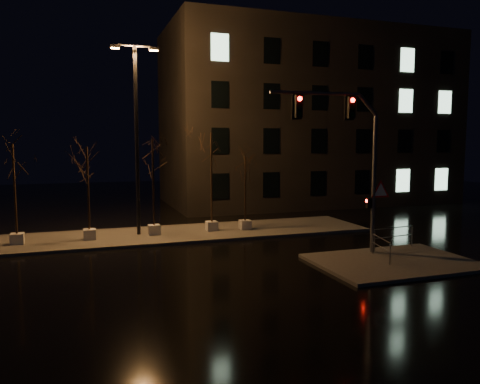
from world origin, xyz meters
name	(u,v)px	position (x,y,z in m)	size (l,w,h in m)	color
ground	(211,259)	(0.00, 0.00, 0.00)	(90.00, 90.00, 0.00)	black
median	(184,234)	(0.00, 6.00, 0.07)	(22.00, 5.00, 0.15)	#474640
sidewalk_corner	(394,262)	(7.50, -3.50, 0.07)	(7.00, 5.00, 0.15)	#474640
building	(307,119)	(14.00, 18.00, 7.50)	(25.00, 12.00, 15.00)	black
tree_0	(13,166)	(-8.89, 5.73, 4.20)	(1.80, 1.80, 5.33)	beige
tree_1	(87,168)	(-5.29, 5.74, 4.06)	(1.80, 1.80, 5.15)	beige
tree_2	(153,160)	(-1.76, 5.95, 4.41)	(1.80, 1.80, 5.61)	beige
tree_3	(211,154)	(1.68, 6.03, 4.69)	(1.80, 1.80, 5.99)	beige
tree_4	(245,173)	(3.73, 5.80, 3.57)	(1.80, 1.80, 4.50)	beige
traffic_signal_mast	(352,149)	(6.28, -1.76, 5.09)	(6.16, 0.42, 7.52)	slate
streetlight_main	(136,127)	(-2.59, 6.29, 6.27)	(2.64, 0.30, 10.62)	black
guard_rail_a	(394,235)	(8.98, -1.50, 0.85)	(2.48, 0.32, 1.07)	slate
guard_rail_b	(381,245)	(7.12, -3.05, 0.77)	(0.52, 1.98, 0.96)	slate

